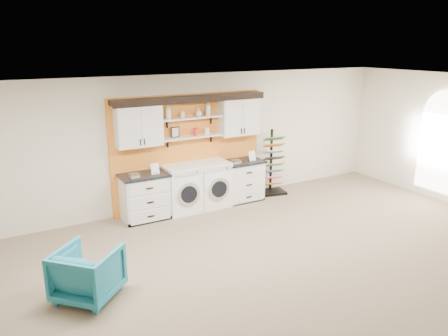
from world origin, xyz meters
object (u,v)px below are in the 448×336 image
armchair (88,273)px  washer (182,189)px  base_cabinet_left (145,197)px  dryer (212,184)px  sample_rack (273,173)px  base_cabinet_right (242,180)px

armchair → washer: bearing=-90.6°
base_cabinet_left → dryer: (1.50, -0.00, 0.03)m
washer → sample_rack: (2.33, 0.04, -0.00)m
armchair → base_cabinet_left: bearing=-79.4°
washer → armchair: 3.37m
washer → base_cabinet_right: bearing=0.1°
dryer → armchair: (-3.14, -2.31, -0.13)m
base_cabinet_left → base_cabinet_right: size_ratio=1.03×
base_cabinet_right → base_cabinet_left: bearing=-180.0°
base_cabinet_right → dryer: bearing=-179.7°
base_cabinet_left → armchair: base_cabinet_left is taller
base_cabinet_left → washer: (0.80, -0.00, 0.03)m
base_cabinet_right → dryer: (-0.76, -0.00, 0.04)m
base_cabinet_left → base_cabinet_right: 2.26m
base_cabinet_right → armchair: 4.54m
washer → base_cabinet_left: bearing=179.8°
base_cabinet_left → sample_rack: 3.14m
base_cabinet_right → sample_rack: size_ratio=0.62×
base_cabinet_right → sample_rack: sample_rack is taller
base_cabinet_right → armchair: base_cabinet_right is taller
base_cabinet_left → washer: bearing=-0.2°
armchair → dryer: bearing=-97.6°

